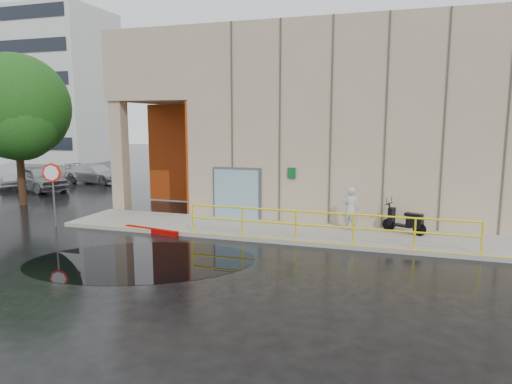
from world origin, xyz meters
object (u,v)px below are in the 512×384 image
(car_a, at_px, (39,178))
(tree_near, at_px, (17,111))
(car_c, at_px, (95,173))
(car_b, at_px, (2,174))
(scooter, at_px, (405,214))
(stop_sign, at_px, (52,180))
(red_curb, at_px, (151,231))
(person, at_px, (351,209))

(car_a, relative_size, tree_near, 0.60)
(car_a, xyz_separation_m, car_c, (1.08, 3.87, -0.11))
(car_b, distance_m, car_c, 5.55)
(scooter, distance_m, stop_sign, 13.38)
(car_c, bearing_deg, tree_near, -161.22)
(scooter, relative_size, car_b, 0.33)
(car_c, distance_m, tree_near, 9.12)
(red_curb, xyz_separation_m, tree_near, (-8.89, 3.10, 4.50))
(stop_sign, distance_m, car_a, 10.75)
(scooter, relative_size, stop_sign, 0.65)
(red_curb, height_order, tree_near, tree_near)
(car_a, xyz_separation_m, car_b, (-3.48, 0.71, 0.08))
(scooter, relative_size, tree_near, 0.22)
(stop_sign, distance_m, tree_near, 6.44)
(red_curb, bearing_deg, car_a, 148.32)
(car_a, bearing_deg, tree_near, -123.62)
(red_curb, xyz_separation_m, car_c, (-10.67, 11.12, 0.55))
(stop_sign, bearing_deg, car_a, 141.43)
(stop_sign, bearing_deg, person, 16.90)
(red_curb, bearing_deg, person, 15.14)
(car_a, distance_m, tree_near, 6.34)
(person, xyz_separation_m, car_a, (-18.86, 5.33, -0.22))
(car_b, distance_m, tree_near, 8.84)
(person, relative_size, car_a, 0.37)
(car_a, bearing_deg, scooter, -82.07)
(car_b, height_order, car_c, car_b)
(stop_sign, height_order, tree_near, tree_near)
(tree_near, bearing_deg, stop_sign, -35.10)
(scooter, xyz_separation_m, car_a, (-20.75, 5.12, -0.12))
(scooter, relative_size, red_curb, 0.68)
(stop_sign, height_order, car_b, stop_sign)
(stop_sign, bearing_deg, scooter, 16.22)
(person, height_order, car_b, person)
(scooter, xyz_separation_m, tree_near, (-17.89, 0.97, 3.73))
(car_c, bearing_deg, red_curb, -129.95)
(car_a, bearing_deg, red_curb, -99.88)
(person, bearing_deg, car_b, -12.54)
(tree_near, bearing_deg, car_b, 142.52)
(stop_sign, xyz_separation_m, tree_near, (-4.76, 3.35, 2.75))
(red_curb, bearing_deg, car_c, 133.83)
(person, relative_size, stop_sign, 0.65)
(car_c, relative_size, tree_near, 0.60)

